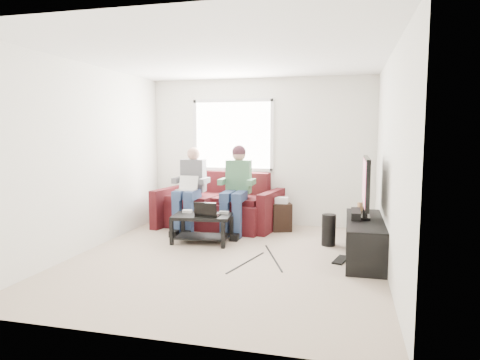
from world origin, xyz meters
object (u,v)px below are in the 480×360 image
coffee_table (202,222)px  end_table (281,215)px  tv (366,184)px  subwoofer (329,230)px  tv_stand (365,241)px  sofa (220,207)px

coffee_table → end_table: 1.50m
tv → subwoofer: bearing=136.7°
tv_stand → tv: size_ratio=1.43×
tv_stand → end_table: end_table is taller
tv → end_table: bearing=136.5°
coffee_table → end_table: (1.04, 1.09, -0.06)m
sofa → tv: 2.78m
coffee_table → subwoofer: 1.88m
sofa → tv: size_ratio=1.98×
tv_stand → tv: 0.76m
tv → subwoofer: size_ratio=2.38×
tv_stand → end_table: 1.87m
sofa → coffee_table: sofa is taller
end_table → tv_stand: bearing=-45.7°
coffee_table → tv_stand: tv_stand is taller
tv → tv_stand: bearing=-88.5°
sofa → tv: (2.40, -1.25, 0.64)m
sofa → subwoofer: bearing=-22.6°
tv → end_table: (-1.30, 1.24, -0.73)m
sofa → end_table: 1.10m
subwoofer → end_table: size_ratio=0.81×
tv_stand → tv: (-0.00, 0.10, 0.75)m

